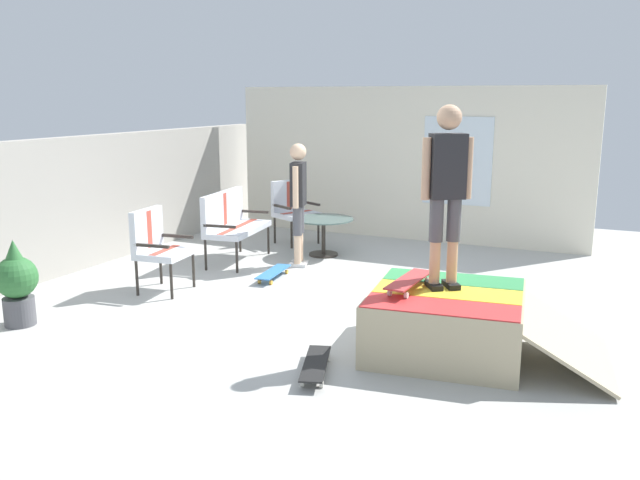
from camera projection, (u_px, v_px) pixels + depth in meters
name	position (u px, v px, depth m)	size (l,w,h in m)	color
ground_plane	(345.00, 307.00, 7.71)	(12.00, 12.00, 0.10)	#B2B2AD
back_wall_cinderblock	(79.00, 203.00, 9.13)	(9.00, 0.20, 1.83)	#ADA89E
house_facade	(406.00, 164.00, 11.00)	(0.23, 6.00, 2.52)	silver
skate_ramp	(450.00, 322.00, 6.18)	(1.62, 2.30, 0.59)	tan
patio_bench	(231.00, 220.00, 9.54)	(1.31, 0.71, 1.02)	#2D2823
patio_chair_near_house	(292.00, 206.00, 10.77)	(0.80, 0.77, 1.02)	#2D2823
patio_chair_by_wall	(156.00, 242.00, 8.08)	(0.68, 0.62, 1.02)	#2D2823
patio_table	(324.00, 229.00, 9.93)	(0.90, 0.90, 0.57)	#2D2823
person_watching	(298.00, 195.00, 9.20)	(0.47, 0.31, 1.73)	silver
person_skater	(447.00, 183.00, 6.04)	(0.35, 0.41, 1.70)	black
skateboard_by_bench	(273.00, 272.00, 8.72)	(0.82, 0.29, 0.10)	#3372B2
skateboard_spare	(316.00, 364.00, 5.74)	(0.82, 0.45, 0.10)	black
skateboard_on_ramp	(409.00, 281.00, 6.18)	(0.81, 0.25, 0.10)	#B23838
potted_plant	(17.00, 282.00, 6.88)	(0.44, 0.44, 0.92)	#515156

